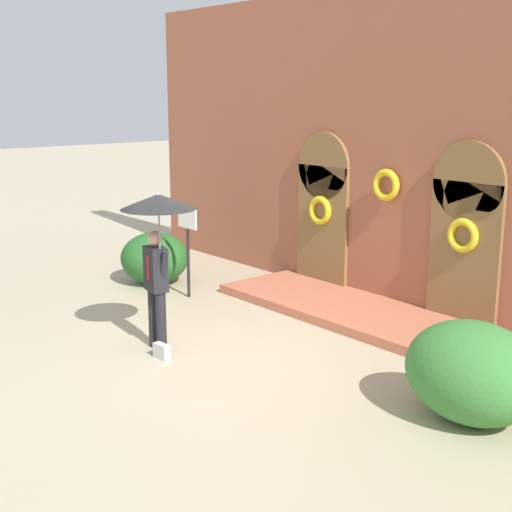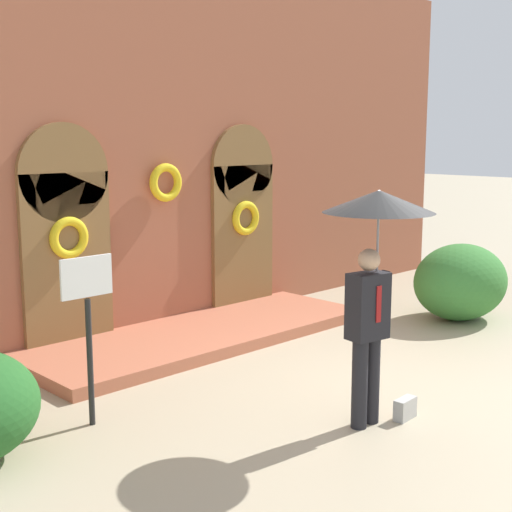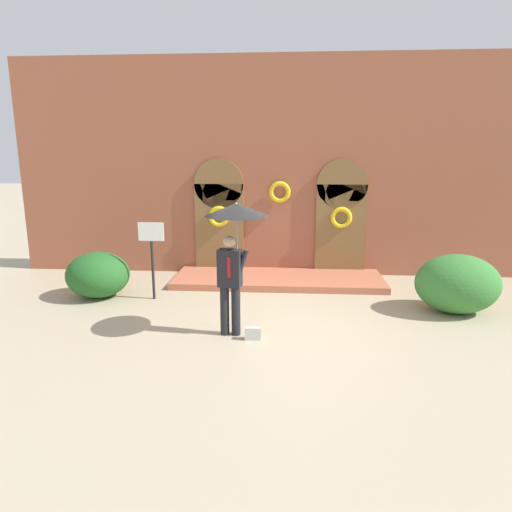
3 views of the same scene
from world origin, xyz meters
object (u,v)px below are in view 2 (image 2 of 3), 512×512
(person_with_umbrella, at_px, (376,236))
(shrub_right, at_px, (460,282))
(handbag, at_px, (405,409))
(sign_post, at_px, (88,312))

(person_with_umbrella, height_order, shrub_right, person_with_umbrella)
(handbag, distance_m, shrub_right, 4.40)
(person_with_umbrella, bearing_deg, handbag, -32.35)
(handbag, relative_size, sign_post, 0.16)
(shrub_right, bearing_deg, sign_post, 176.22)
(handbag, bearing_deg, sign_post, 134.50)
(handbag, bearing_deg, person_with_umbrella, 143.99)
(handbag, xyz_separation_m, sign_post, (-2.38, 2.13, 1.05))
(person_with_umbrella, distance_m, shrub_right, 4.78)
(person_with_umbrella, relative_size, handbag, 8.44)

